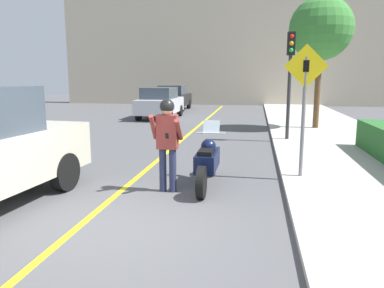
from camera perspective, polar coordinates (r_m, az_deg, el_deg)
The scene contains 11 objects.
ground_plane at distance 5.80m, azimuth -11.55°, elevation -12.72°, with size 80.00×80.00×0.00m, color #4C4C4F.
sidewalk_curb at distance 9.64m, azimuth 26.38°, elevation -3.99°, with size 4.40×44.00×0.11m.
road_center_line at distance 11.48m, azimuth -3.55°, elevation -1.04°, with size 0.12×36.00×0.01m.
building_backdrop at distance 31.12m, azimuth 6.20°, elevation 14.47°, with size 28.00×1.20×9.18m.
motorcycle at distance 7.75m, azimuth 2.37°, elevation -2.73°, with size 0.62×2.33×1.30m.
person_biker at distance 7.23m, azimuth -3.78°, elevation 1.38°, with size 0.59×0.49×1.82m.
crossing_sign at distance 8.28m, azimuth 16.75°, elevation 6.69°, with size 0.91×0.08×2.80m.
traffic_light at distance 13.29m, azimuth 14.73°, elevation 11.51°, with size 0.26×0.30×3.61m.
street_tree at distance 16.78m, azimuth 19.06°, elevation 16.20°, with size 2.57×2.57×5.36m.
parked_car_silver at distance 20.59m, azimuth -4.89°, elevation 6.30°, with size 1.88×4.20×1.68m.
parked_car_black at distance 25.75m, azimuth -2.85°, elevation 7.10°, with size 1.88×4.20×1.68m.
Camera 1 is at (2.00, -4.96, 2.24)m, focal length 35.00 mm.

